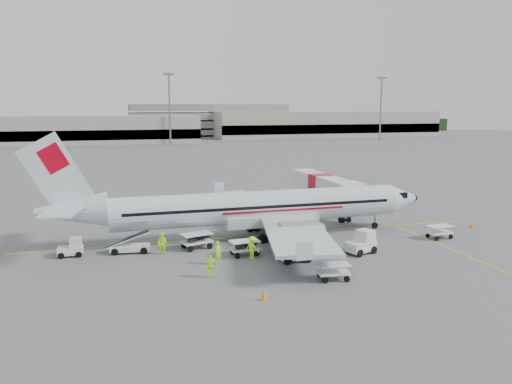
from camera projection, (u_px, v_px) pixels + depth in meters
ground at (262, 236)px, 46.54m from camera, size 360.00×360.00×0.00m
stripe_lead at (262, 235)px, 46.54m from camera, size 44.00×0.20×0.01m
stripe_cross at (445, 247)px, 42.79m from camera, size 0.20×20.00×0.01m
terminal_west at (23, 130)px, 157.95m from camera, size 110.00×22.00×9.00m
terminal_east at (324, 124)px, 202.15m from camera, size 90.00×26.00×10.00m
parking_garage at (208, 119)px, 203.72m from camera, size 62.00×24.00×14.00m
treeline at (143, 128)px, 211.76m from camera, size 300.00×3.00×6.00m
mast_center at (170, 110)px, 157.80m from camera, size 3.20×1.20×22.00m
mast_east at (381, 109)px, 178.31m from camera, size 3.20×1.20×22.00m
aircraft at (260, 185)px, 45.20m from camera, size 35.17×27.57×9.69m
jet_bridge at (321, 193)px, 57.03m from camera, size 3.41×16.33×4.27m
belt_loader at (130, 239)px, 40.93m from camera, size 4.41×2.12×2.30m
tug_fore at (361, 242)px, 40.74m from camera, size 2.77×2.14×1.89m
tug_mid at (295, 249)px, 38.68m from camera, size 2.44×1.42×1.88m
tug_aft at (70, 247)px, 39.96m from camera, size 1.96×1.15×1.50m
cart_loaded_a at (245, 248)px, 40.25m from camera, size 2.48×1.60×1.24m
cart_loaded_b at (197, 241)px, 42.15m from camera, size 2.87×2.16×1.33m
cart_empty_a at (333, 272)px, 34.53m from camera, size 2.36×1.56×1.16m
cart_empty_b at (439, 232)px, 45.46m from camera, size 2.41×1.58×1.19m
cone_nose at (472, 224)px, 49.51m from camera, size 0.40×0.40×0.66m
cone_port at (260, 211)px, 56.10m from camera, size 0.38×0.38×0.63m
cone_stbd at (264, 295)px, 30.92m from camera, size 0.40×0.40×0.65m
crew_a at (218, 253)px, 37.93m from camera, size 0.79×0.76×1.82m
crew_b at (162, 244)px, 40.45m from camera, size 1.12×1.07×1.82m
crew_c at (252, 248)px, 39.21m from camera, size 1.27×1.36×1.84m
crew_d at (211, 266)px, 35.03m from camera, size 1.05×0.68×1.66m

